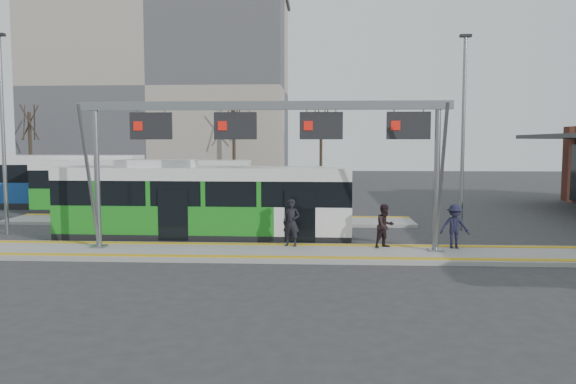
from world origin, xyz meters
The scene contains 18 objects.
ground centered at (0.00, 0.00, 0.00)m, with size 120.00×120.00×0.00m, color #2D2D30.
platform_main centered at (0.00, 0.00, 0.07)m, with size 22.00×3.00×0.15m, color gray.
platform_second centered at (-4.00, 8.00, 0.07)m, with size 20.00×3.00×0.15m, color gray.
tactile_main centered at (0.00, 0.00, 0.16)m, with size 22.00×2.65×0.02m.
tactile_second centered at (-4.00, 9.15, 0.16)m, with size 20.00×0.35×0.02m.
gantry centered at (-0.35, 0.25, 4.30)m, with size 13.00×1.68×5.20m.
apartment_block centered at (-14.00, 36.00, 9.21)m, with size 24.50×12.50×18.40m.
hero_bus centered at (-3.21, 3.05, 1.48)m, with size 11.80×2.71×3.23m.
bg_bus_green centered at (-8.30, 11.28, 1.45)m, with size 11.87×3.17×2.94m.
bg_bus_blue centered at (-15.53, 13.76, 1.56)m, with size 12.22×3.20×3.16m.
passenger_a centered at (0.43, 0.89, 1.01)m, with size 0.63×0.41×1.72m, color black.
passenger_b centered at (3.81, 0.81, 0.93)m, with size 0.76×0.59×1.56m, color black.
passenger_c centered at (6.27, 0.80, 0.94)m, with size 1.02×0.58×1.58m, color #1A1A2F.
tree_left centered at (-5.92, 28.80, 5.79)m, with size 1.40×1.40×7.63m.
tree_mid centered at (1.57, 32.58, 5.70)m, with size 1.40×1.40×7.51m.
tree_far centered at (-23.17, 27.26, 5.59)m, with size 1.40×1.40×7.37m.
lamp_west centered at (-11.84, 3.64, 4.46)m, with size 0.50×0.25×8.43m.
lamp_east centered at (7.79, 6.03, 4.56)m, with size 0.50×0.25×8.63m.
Camera 1 is at (1.45, -19.31, 3.90)m, focal length 35.00 mm.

